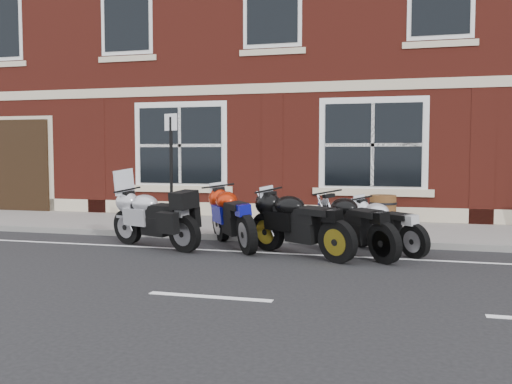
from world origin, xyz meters
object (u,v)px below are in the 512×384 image
Objects in this scene: moto_sport_silver at (386,224)px; moto_sport_red at (234,215)px; parking_sign at (171,164)px; moto_naked_black at (354,223)px; barrel_planter at (383,210)px; moto_sport_black at (300,221)px; moto_touring_silver at (154,216)px.

moto_sport_red is at bearing 136.74° from moto_sport_silver.
moto_sport_red is 0.81× the size of parking_sign.
moto_naked_black reaches higher than barrel_planter.
moto_sport_black reaches higher than moto_sport_silver.
barrel_planter is at bearing 40.09° from moto_naked_black.
parking_sign is (-1.65, 0.87, 0.95)m from moto_sport_red.
moto_touring_silver is 3.04× the size of barrel_planter.
barrel_planter is at bearing 47.10° from moto_sport_silver.
moto_sport_black is at bearing 152.60° from moto_naked_black.
barrel_planter is 0.28× the size of parking_sign.
moto_touring_silver is 3.72m from moto_naked_black.
moto_touring_silver is 1.51m from moto_sport_red.
moto_touring_silver is 1.41× the size of moto_sport_silver.
moto_touring_silver reaches higher than moto_sport_silver.
parking_sign reaches higher than moto_sport_black.
moto_touring_silver is 1.25× the size of moto_naked_black.
moto_sport_black is 1.37× the size of moto_sport_silver.
moto_sport_silver is at bearing -86.58° from barrel_planter.
moto_naked_black reaches higher than moto_sport_silver.
moto_naked_black is (-0.51, -0.50, 0.07)m from moto_sport_silver.
parking_sign is (-4.28, -2.14, 1.08)m from barrel_planter.
moto_sport_red is at bearing 97.84° from moto_sport_black.
moto_sport_black is 1.61m from moto_sport_silver.
moto_touring_silver is at bearing 162.69° from moto_sport_red.
barrel_planter is (2.63, 3.01, -0.14)m from moto_sport_red.
moto_sport_silver is at bearing 12.89° from parking_sign.
moto_naked_black is 0.68× the size of parking_sign.
barrel_planter is at bearing 13.71° from moto_sport_red.
barrel_planter is 4.90m from parking_sign.
moto_sport_black is 3.51m from parking_sign.
moto_touring_silver is at bearing -58.80° from parking_sign.
moto_sport_black is at bearing -3.99° from parking_sign.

